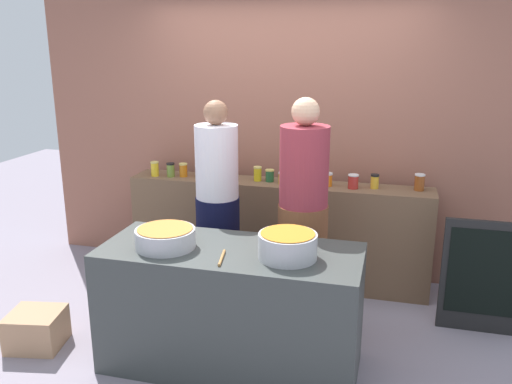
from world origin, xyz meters
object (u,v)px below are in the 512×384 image
object	(u,v)px
preserve_jar_1	(171,170)
bread_crate	(36,329)
wooden_spoon	(221,258)
cook_in_cap	(303,226)
preserve_jar_4	(213,172)
preserve_jar_7	(270,175)
cooking_pot_left	(165,238)
preserve_jar_9	(328,179)
preserve_jar_0	(155,169)
preserve_jar_2	(183,170)
preserve_jar_5	(223,173)
chalkboard_sign	(483,277)
preserve_jar_11	(375,181)
cooking_pot_center	(288,246)
preserve_jar_8	(283,178)
preserve_jar_3	(200,171)
preserve_jar_6	(258,174)
preserve_jar_10	(353,181)
preserve_jar_12	(419,182)

from	to	relation	value
preserve_jar_1	bread_crate	size ratio (longest dim) A/B	0.35
wooden_spoon	cook_in_cap	world-z (taller)	cook_in_cap
preserve_jar_4	bread_crate	xyz separation A→B (m)	(-0.83, -1.53, -0.86)
wooden_spoon	cook_in_cap	size ratio (longest dim) A/B	0.13
preserve_jar_7	bread_crate	size ratio (longest dim) A/B	0.30
cooking_pot_left	bread_crate	distance (m)	1.28
preserve_jar_9	cooking_pot_left	size ratio (longest dim) A/B	0.30
preserve_jar_0	preserve_jar_2	size ratio (longest dim) A/B	1.08
preserve_jar_2	preserve_jar_5	world-z (taller)	preserve_jar_2
preserve_jar_5	chalkboard_sign	distance (m)	2.30
preserve_jar_2	preserve_jar_11	size ratio (longest dim) A/B	1.02
cooking_pot_center	chalkboard_sign	world-z (taller)	cooking_pot_center
preserve_jar_0	preserve_jar_11	bearing A→B (deg)	2.27
cooking_pot_left	preserve_jar_0	bearing A→B (deg)	117.49
cooking_pot_center	bread_crate	size ratio (longest dim) A/B	0.99
cooking_pot_center	bread_crate	xyz separation A→B (m)	(-1.82, -0.10, -0.79)
cook_in_cap	preserve_jar_8	bearing A→B (deg)	114.32
preserve_jar_5	preserve_jar_7	size ratio (longest dim) A/B	1.06
preserve_jar_0	cooking_pot_center	xyz separation A→B (m)	(1.54, -1.38, -0.08)
cooking_pot_center	preserve_jar_2	bearing A→B (deg)	131.71
preserve_jar_5	wooden_spoon	bearing A→B (deg)	-72.16
preserve_jar_4	wooden_spoon	bearing A→B (deg)	-68.88
preserve_jar_2	wooden_spoon	world-z (taller)	preserve_jar_2
preserve_jar_3	chalkboard_sign	size ratio (longest dim) A/B	0.13
cook_in_cap	chalkboard_sign	world-z (taller)	cook_in_cap
preserve_jar_1	bread_crate	bearing A→B (deg)	-106.23
preserve_jar_5	preserve_jar_7	world-z (taller)	preserve_jar_5
preserve_jar_6	preserve_jar_10	distance (m)	0.85
preserve_jar_1	wooden_spoon	bearing A→B (deg)	-56.78
preserve_jar_4	chalkboard_sign	distance (m)	2.40
preserve_jar_9	chalkboard_sign	xyz separation A→B (m)	(1.24, -0.49, -0.55)
preserve_jar_0	wooden_spoon	bearing A→B (deg)	-52.71
preserve_jar_2	preserve_jar_9	world-z (taller)	preserve_jar_2
preserve_jar_1	preserve_jar_8	distance (m)	1.05
preserve_jar_5	preserve_jar_7	bearing A→B (deg)	4.41
preserve_jar_7	cooking_pot_center	size ratio (longest dim) A/B	0.30
cooking_pot_center	chalkboard_sign	bearing A→B (deg)	36.13
preserve_jar_0	cooking_pot_left	world-z (taller)	preserve_jar_0
preserve_jar_7	preserve_jar_5	bearing A→B (deg)	-175.59
preserve_jar_7	chalkboard_sign	xyz separation A→B (m)	(1.76, -0.51, -0.54)
chalkboard_sign	cook_in_cap	bearing A→B (deg)	-170.77
preserve_jar_8	cook_in_cap	size ratio (longest dim) A/B	0.06
preserve_jar_2	preserve_jar_6	size ratio (longest dim) A/B	0.97
cooking_pot_left	bread_crate	world-z (taller)	cooking_pot_left
preserve_jar_4	preserve_jar_0	bearing A→B (deg)	-175.45
preserve_jar_12	preserve_jar_4	bearing A→B (deg)	-177.93
preserve_jar_7	preserve_jar_11	size ratio (longest dim) A/B	0.89
cooking_pot_left	preserve_jar_1	bearing A→B (deg)	112.23
preserve_jar_3	wooden_spoon	distance (m)	1.76
preserve_jar_2	preserve_jar_9	xyz separation A→B (m)	(1.33, 0.01, -0.00)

